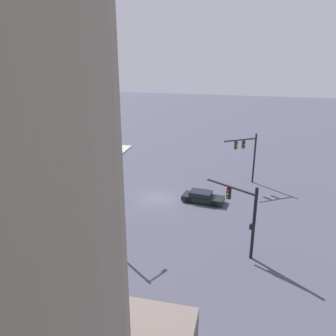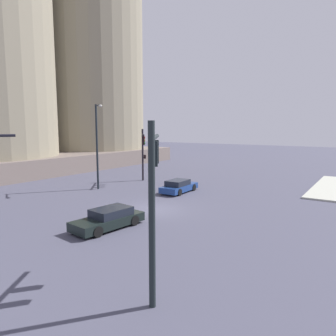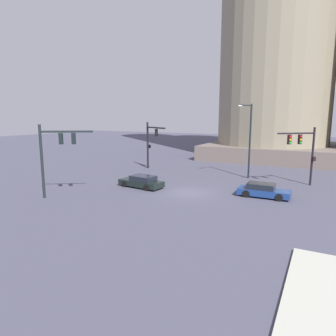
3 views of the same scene
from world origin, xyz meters
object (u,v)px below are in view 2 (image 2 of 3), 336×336
(streetlamp_curved_arm, at_px, (97,141))
(sedan_car_approaching, at_px, (109,219))
(sedan_car_waiting_far, at_px, (179,186))
(traffic_signal_cross_street, at_px, (153,180))
(traffic_signal_near_corner, at_px, (143,147))

(streetlamp_curved_arm, distance_m, sedan_car_approaching, 13.20)
(streetlamp_curved_arm, bearing_deg, sedan_car_waiting_far, 53.17)
(traffic_signal_cross_street, height_order, sedan_car_approaching, traffic_signal_cross_street)
(sedan_car_waiting_far, bearing_deg, sedan_car_approaching, -171.11)
(traffic_signal_cross_street, relative_size, sedan_car_waiting_far, 1.43)
(traffic_signal_near_corner, relative_size, streetlamp_curved_arm, 0.71)
(traffic_signal_cross_street, height_order, sedan_car_waiting_far, traffic_signal_cross_street)
(traffic_signal_near_corner, distance_m, sedan_car_waiting_far, 7.65)
(traffic_signal_near_corner, height_order, sedan_car_waiting_far, traffic_signal_near_corner)
(traffic_signal_near_corner, relative_size, sedan_car_approaching, 1.25)
(sedan_car_approaching, distance_m, sedan_car_waiting_far, 11.58)
(traffic_signal_near_corner, xyz_separation_m, traffic_signal_cross_street, (-18.61, -14.99, 0.31))
(traffic_signal_near_corner, bearing_deg, traffic_signal_cross_street, -0.89)
(traffic_signal_cross_street, relative_size, streetlamp_curved_arm, 0.76)
(traffic_signal_near_corner, relative_size, sedan_car_waiting_far, 1.34)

